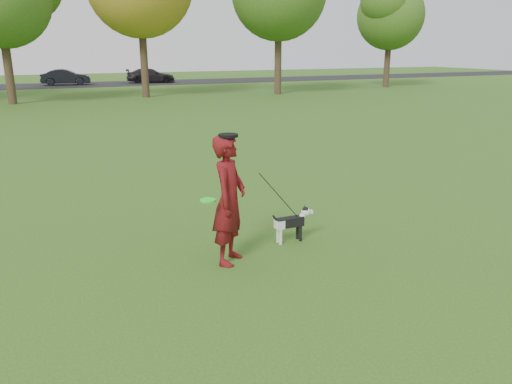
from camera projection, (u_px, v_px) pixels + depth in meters
name	position (u px, v px, depth m)	size (l,w,h in m)	color
ground	(248.00, 247.00, 8.31)	(120.00, 120.00, 0.00)	#285116
road	(67.00, 85.00, 43.36)	(120.00, 7.00, 0.02)	black
man	(229.00, 200.00, 7.48)	(0.73, 0.48, 1.99)	#500B0F
dog	(293.00, 221.00, 8.46)	(0.79, 0.16, 0.60)	black
car_mid	(66.00, 77.00, 43.15)	(1.42, 4.06, 1.34)	black
car_right	(151.00, 76.00, 46.06)	(1.79, 4.40, 1.28)	black
man_held_items	(279.00, 197.00, 7.99)	(1.88, 0.57, 1.59)	#20FF20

